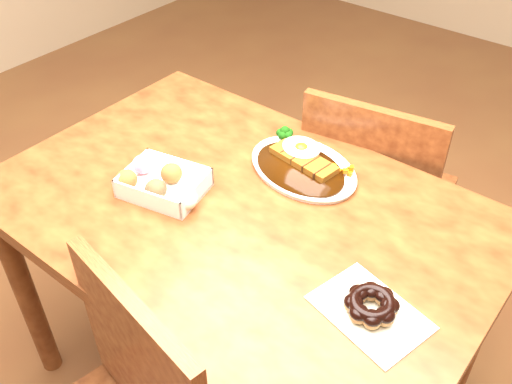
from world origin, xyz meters
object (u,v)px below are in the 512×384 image
Objects in this scene: chair_far at (373,197)px; donut_box at (161,182)px; table at (240,236)px; pon_de_ring at (371,306)px; katsu_curry_plate at (303,164)px.

chair_far reaches higher than donut_box.
table is 0.24m from donut_box.
pon_de_ring is at bearing -1.19° from donut_box.
donut_box is at bearing -127.08° from katsu_curry_plate.
donut_box is 0.59m from pon_de_ring.
katsu_curry_plate is 0.48m from pon_de_ring.
katsu_curry_plate is (-0.07, -0.32, 0.29)m from chair_far.
donut_box is (-0.28, -0.61, 0.30)m from chair_far.
katsu_curry_plate reaches higher than donut_box.
katsu_curry_plate reaches higher than table.
table is at bearing 69.73° from chair_far.
chair_far is 3.70× the size of donut_box.
pon_de_ring is at bearing -39.05° from katsu_curry_plate.
pon_de_ring is at bearing -12.01° from table.
donut_box is (-0.19, -0.07, 0.13)m from table.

